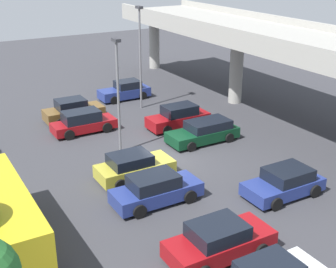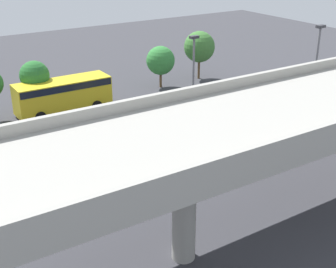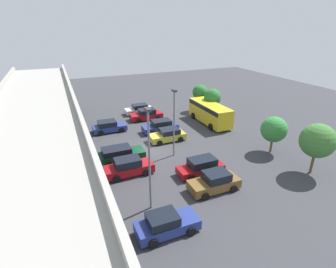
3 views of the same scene
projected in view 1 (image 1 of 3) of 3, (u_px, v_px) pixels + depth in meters
name	position (u px, v px, depth m)	size (l,w,h in m)	color
ground_plane	(165.00, 159.00, 29.02)	(91.88, 91.88, 0.00)	#38383D
highway_overpass	(303.00, 49.00, 31.94)	(43.98, 7.34, 7.05)	#9E9B93
parked_car_0	(125.00, 91.00, 40.46)	(2.02, 4.37, 1.58)	navy
parked_car_1	(73.00, 111.00, 35.33)	(2.10, 4.44, 1.68)	brown
parked_car_2	(83.00, 122.00, 33.02)	(1.99, 4.49, 1.60)	maroon
parked_car_3	(178.00, 117.00, 33.91)	(2.01, 4.59, 1.68)	maroon
parked_car_4	(204.00, 132.00, 31.46)	(2.19, 4.89, 1.45)	#0C381E
parked_car_5	(134.00, 167.00, 26.36)	(2.16, 4.37, 1.52)	gold
parked_car_6	(156.00, 189.00, 23.81)	(2.09, 4.66, 1.58)	navy
parked_car_7	(284.00, 183.00, 24.57)	(2.23, 4.32, 1.49)	navy
parked_car_8	(219.00, 241.00, 19.64)	(2.21, 4.72, 1.58)	maroon
lamp_post_near_aisle	(118.00, 87.00, 28.53)	(0.70, 0.35, 7.27)	slate
lamp_post_mid_lot	(140.00, 50.00, 36.70)	(0.70, 0.35, 8.13)	slate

